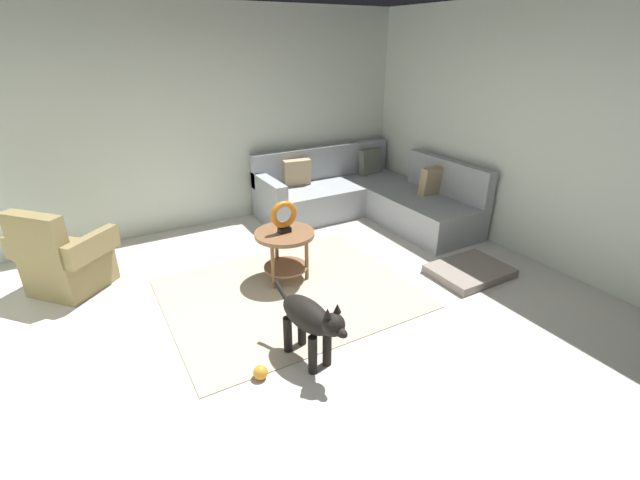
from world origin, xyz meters
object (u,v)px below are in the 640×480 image
Objects in this scene: sectional_couch at (366,197)px; torus_sculpture at (284,216)px; armchair at (64,261)px; dog_toy_ball at (260,372)px; side_table at (285,243)px; dog_bed_mat at (469,271)px; dog at (310,320)px.

torus_sculpture is at bearing -148.74° from sectional_couch.
dog_toy_ball is (1.16, -2.11, -0.27)m from armchair.
sectional_couch is 6.90× the size of torus_sculpture.
side_table is at bearing 23.05° from armchair.
dog_bed_mat is 2.17m from dog.
torus_sculpture is at bearing 23.05° from armchair.
dog_toy_ball is (-2.53, -0.35, 0.01)m from dog_bed_mat.
armchair reaches higher than dog_bed_mat.
dog is 7.78× the size of dog_toy_ball.
torus_sculpture is 2.05m from dog_bed_mat.
dog_toy_ball reaches higher than dog_bed_mat.
sectional_couch is at bearing 41.91° from dog_toy_ball.
armchair is 2.64m from dog.
dog_bed_mat is at bearing 7.80° from dog_toy_ball.
sectional_couch is 2.04m from side_table.
torus_sculpture reaches higher than dog_toy_ball.
armchair is 2.18m from torus_sculpture.
dog_bed_mat is (-0.01, -1.93, -0.25)m from sectional_couch.
side_table is at bearing -148.74° from sectional_couch.
sectional_couch is 3.13m from dog.
sectional_couch is 1.95m from dog_bed_mat.
side_table is 0.29m from torus_sculpture.
torus_sculpture is at bearing -110.56° from side_table.
torus_sculpture is 1.60m from dog_toy_ball.
armchair is at bearing -63.57° from dog.
dog_bed_mat is at bearing 179.40° from dog.
dog is at bearing -107.22° from torus_sculpture.
sectional_couch reaches higher than dog_toy_ball.
armchair is (-3.70, -0.17, 0.03)m from sectional_couch.
dog_toy_ball is (-0.42, 0.01, -0.32)m from dog.
sectional_couch is 2.26× the size of armchair.
side_table is (-1.74, -1.06, 0.12)m from sectional_couch.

